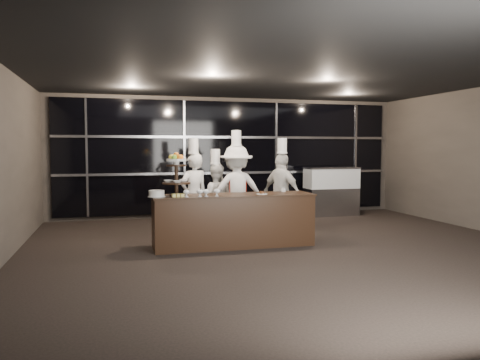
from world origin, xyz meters
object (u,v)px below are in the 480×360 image
object	(u,v)px
display_stand	(176,171)
display_case	(331,189)
layer_cake	(157,194)
chef_c	(236,190)
buffet_counter	(234,220)
chef_b	(216,198)
chef_d	(282,193)
chef_a	(194,194)

from	to	relation	value
display_stand	display_case	size ratio (longest dim) A/B	0.55
layer_cake	chef_c	xyz separation A→B (m)	(1.66, 1.07, -0.07)
layer_cake	buffet_counter	bearing A→B (deg)	2.14
buffet_counter	display_case	bearing A→B (deg)	41.74
chef_b	chef_c	distance (m)	0.48
layer_cake	display_case	size ratio (longest dim) A/B	0.22
buffet_counter	chef_b	distance (m)	1.31
display_stand	display_case	bearing A→B (deg)	34.51
buffet_counter	layer_cake	xyz separation A→B (m)	(-1.34, -0.05, 0.51)
buffet_counter	chef_d	bearing A→B (deg)	36.95
display_stand	chef_b	xyz separation A→B (m)	(0.95, 1.28, -0.61)
display_case	chef_a	bearing A→B (deg)	-153.17
buffet_counter	layer_cake	world-z (taller)	layer_cake
display_stand	chef_a	distance (m)	1.24
layer_cake	chef_d	bearing A→B (deg)	20.94
buffet_counter	chef_a	bearing A→B (deg)	117.31
buffet_counter	display_case	distance (m)	4.51
chef_b	chef_c	bearing A→B (deg)	-35.51
chef_b	chef_c	size ratio (longest dim) A/B	0.82
buffet_counter	chef_a	distance (m)	1.22
display_case	chef_d	bearing A→B (deg)	-135.72
display_case	chef_d	size ratio (longest dim) A/B	0.70
display_stand	layer_cake	distance (m)	0.50
display_stand	chef_a	xyz separation A→B (m)	(0.47, 1.03, -0.50)
display_stand	chef_a	world-z (taller)	chef_a
layer_cake	chef_d	world-z (taller)	chef_d
chef_c	buffet_counter	bearing A→B (deg)	-107.43
layer_cake	chef_a	bearing A→B (deg)	53.19
display_stand	chef_b	bearing A→B (deg)	53.39
display_stand	chef_d	bearing A→B (deg)	22.70
chef_b	chef_d	world-z (taller)	chef_d
layer_cake	display_case	xyz separation A→B (m)	(4.70, 3.05, -0.29)
chef_a	chef_b	xyz separation A→B (m)	(0.49, 0.25, -0.12)
chef_a	chef_c	distance (m)	0.85
layer_cake	chef_b	world-z (taller)	chef_b
chef_c	display_stand	bearing A→B (deg)	-142.28
layer_cake	chef_a	size ratio (longest dim) A/B	0.16
chef_b	chef_a	bearing A→B (deg)	-152.36
chef_d	chef_a	bearing A→B (deg)	177.18
display_stand	chef_c	bearing A→B (deg)	37.72
display_case	chef_b	bearing A→B (deg)	-153.28
buffet_counter	display_case	size ratio (longest dim) A/B	2.10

